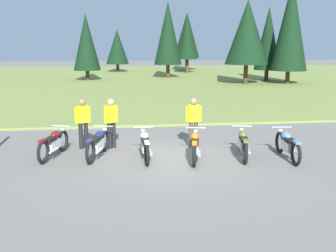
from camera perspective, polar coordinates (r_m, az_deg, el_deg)
ground_plane at (r=12.30m, az=0.36°, el=-4.67°), size 140.00×140.00×0.00m
grass_moorland at (r=38.70m, az=-4.97°, el=6.56°), size 80.00×44.00×0.10m
forest_treeline at (r=40.60m, az=-4.58°, el=12.40°), size 34.28×22.94×8.59m
motorcycle_maroon at (r=12.87m, az=-15.84°, el=-2.36°), size 0.82×2.04×0.88m
motorcycle_navy at (r=12.55m, az=-9.83°, el=-2.44°), size 0.80×2.05×0.88m
motorcycle_cream at (r=12.22m, az=-3.29°, el=-2.67°), size 0.62×2.10×0.88m
motorcycle_orange at (r=12.13m, az=3.85°, el=-2.78°), size 0.71×2.07×0.88m
motorcycle_olive at (r=12.58m, az=10.58°, el=-2.43°), size 0.71×2.07×0.88m
motorcycle_sky_blue at (r=12.73m, az=16.53°, el=-2.55°), size 0.62×2.10×0.88m
rider_near_row_end at (r=13.60m, az=-11.93°, el=0.77°), size 0.51×0.35×1.67m
rider_checking_bike at (r=13.48m, az=3.63°, el=0.91°), size 0.55×0.25×1.67m
rider_with_back_turned at (r=13.48m, az=-8.04°, el=0.81°), size 0.46×0.39×1.67m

